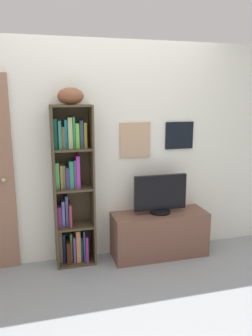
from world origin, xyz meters
The scene contains 6 objects.
ground centered at (0.00, 0.00, -0.02)m, with size 5.20×5.20×0.04m, color gray.
back_wall centered at (0.00, 1.13, 1.16)m, with size 4.80×0.08×2.31m.
bookshelf centered at (-0.37, 1.01, 0.81)m, with size 0.41×0.25×1.66m.
football centered at (-0.35, 0.98, 1.74)m, with size 0.25×0.16×0.16m, color brown.
tv_stand centered at (0.57, 0.91, 0.25)m, with size 1.05×0.37×0.49m.
television centered at (0.57, 0.91, 0.70)m, with size 0.58×0.22×0.43m.
Camera 1 is at (-0.70, -2.34, 1.75)m, focal length 35.83 mm.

